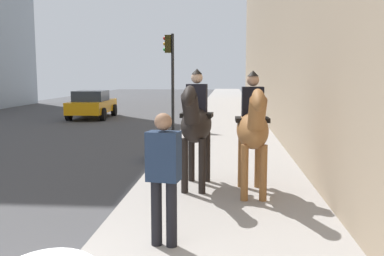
% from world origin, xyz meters
% --- Properties ---
extents(mounted_horse_near, '(2.15, 0.64, 2.27)m').
position_xyz_m(mounted_horse_near, '(4.96, -1.22, 1.38)').
color(mounted_horse_near, black).
rests_on(mounted_horse_near, sidewalk_slab).
extents(mounted_horse_far, '(2.15, 0.61, 2.24)m').
position_xyz_m(mounted_horse_far, '(4.57, -2.26, 1.34)').
color(mounted_horse_far, brown).
rests_on(mounted_horse_far, sidewalk_slab).
extents(pedestrian_greeting, '(0.32, 0.44, 1.70)m').
position_xyz_m(pedestrian_greeting, '(2.14, -1.02, 1.10)').
color(pedestrian_greeting, black).
rests_on(pedestrian_greeting, sidewalk_slab).
extents(car_near_lane, '(4.06, 2.07, 1.44)m').
position_xyz_m(car_near_lane, '(18.60, 5.19, 0.74)').
color(car_near_lane, orange).
rests_on(car_near_lane, ground).
extents(traffic_light_near_curb, '(0.20, 0.44, 3.88)m').
position_xyz_m(traffic_light_near_curb, '(14.17, 0.49, 2.60)').
color(traffic_light_near_curb, black).
rests_on(traffic_light_near_curb, ground).
extents(snow_pile_far, '(1.34, 1.03, 0.46)m').
position_xyz_m(snow_pile_far, '(8.17, -0.15, 0.35)').
color(snow_pile_far, white).
rests_on(snow_pile_far, sidewalk_slab).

